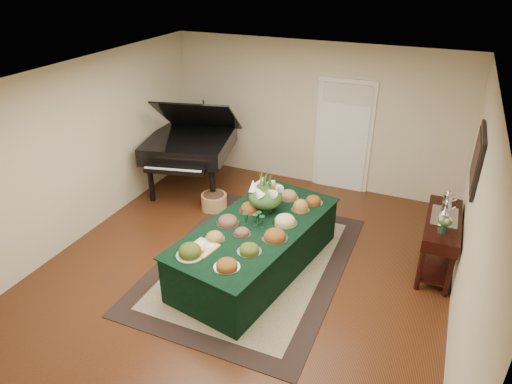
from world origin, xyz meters
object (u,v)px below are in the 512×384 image
at_px(floral_centerpiece, 266,193).
at_px(grand_piano, 190,144).
at_px(buffet_table, 257,247).
at_px(mahogany_sideboard, 442,230).

xyz_separation_m(floral_centerpiece, grand_piano, (-2.09, 1.44, -0.11)).
relative_size(buffet_table, floral_centerpiece, 5.72).
distance_m(buffet_table, grand_piano, 2.87).
relative_size(grand_piano, mahogany_sideboard, 1.51).
xyz_separation_m(buffet_table, floral_centerpiece, (-0.04, 0.41, 0.65)).
height_order(floral_centerpiece, mahogany_sideboard, floral_centerpiece).
distance_m(floral_centerpiece, mahogany_sideboard, 2.48).
distance_m(floral_centerpiece, grand_piano, 2.54).
relative_size(floral_centerpiece, mahogany_sideboard, 0.37).
bearing_deg(floral_centerpiece, buffet_table, -84.83).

